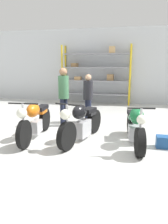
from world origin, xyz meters
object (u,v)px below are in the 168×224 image
at_px(motorcycle_green, 135,126).
at_px(toolbox, 166,142).
at_px(motorcycle_orange, 35,119).
at_px(motorcycle_black, 81,123).
at_px(person_browsing, 64,92).
at_px(shelving_rack, 96,73).
at_px(person_near_rack, 88,95).

height_order(motorcycle_green, toolbox, motorcycle_green).
height_order(motorcycle_orange, motorcycle_green, motorcycle_orange).
xyz_separation_m(motorcycle_black, motorcycle_green, (1.33, 0.03, -0.01)).
relative_size(person_browsing, toolbox, 4.10).
bearing_deg(toolbox, shelving_rack, 115.98).
bearing_deg(person_browsing, shelving_rack, -75.82).
height_order(motorcycle_green, person_near_rack, person_near_rack).
bearing_deg(motorcycle_black, motorcycle_orange, -70.18).
xyz_separation_m(motorcycle_black, toolbox, (2.04, -0.03, -0.34)).
bearing_deg(shelving_rack, motorcycle_orange, -96.22).
bearing_deg(motorcycle_green, person_near_rack, -147.45).
xyz_separation_m(motorcycle_green, person_browsing, (-2.19, 1.18, 0.61)).
bearing_deg(toolbox, motorcycle_orange, -178.40).
bearing_deg(motorcycle_black, shelving_rack, -159.42).
height_order(shelving_rack, person_near_rack, shelving_rack).
relative_size(motorcycle_orange, person_browsing, 1.17).
bearing_deg(toolbox, motorcycle_black, 179.18).
height_order(motorcycle_orange, motorcycle_black, same).
xyz_separation_m(motorcycle_black, person_browsing, (-0.86, 1.21, 0.59)).
bearing_deg(person_browsing, motorcycle_black, 143.12).
xyz_separation_m(motorcycle_orange, toolbox, (3.25, 0.09, -0.38)).
distance_m(motorcycle_green, person_browsing, 2.56).
relative_size(shelving_rack, motorcycle_black, 1.59).
xyz_separation_m(person_browsing, toolbox, (2.90, -1.24, -0.93)).
distance_m(shelving_rack, toolbox, 6.19).
relative_size(motorcycle_orange, motorcycle_green, 1.03).
distance_m(motorcycle_orange, person_near_rack, 2.20).
distance_m(shelving_rack, person_near_rack, 3.67).
bearing_deg(motorcycle_green, shelving_rack, -168.68).
distance_m(motorcycle_black, person_browsing, 1.60).
height_order(motorcycle_black, person_near_rack, person_near_rack).
distance_m(person_near_rack, toolbox, 3.01).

